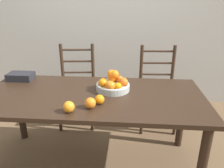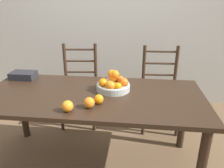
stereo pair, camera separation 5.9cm
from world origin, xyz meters
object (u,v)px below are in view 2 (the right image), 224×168
at_px(fruit_bowl, 113,84).
at_px(book_stack, 23,75).
at_px(chair_right, 160,90).
at_px(orange_loose_0, 99,99).
at_px(chair_left, 80,87).
at_px(orange_loose_1, 68,106).
at_px(orange_loose_2, 89,103).

relative_size(fruit_bowl, book_stack, 1.22).
height_order(chair_right, book_stack, chair_right).
distance_m(orange_loose_0, chair_right, 1.12).
xyz_separation_m(chair_left, chair_right, (0.96, 0.00, 0.00)).
bearing_deg(orange_loose_1, chair_right, 54.86).
bearing_deg(book_stack, chair_right, 18.43).
relative_size(orange_loose_1, book_stack, 0.34).
distance_m(orange_loose_1, orange_loose_2, 0.16).
distance_m(orange_loose_1, chair_left, 1.14).
bearing_deg(chair_left, orange_loose_0, -71.75).
bearing_deg(orange_loose_0, orange_loose_1, -143.60).
xyz_separation_m(orange_loose_2, book_stack, (-0.79, 0.54, -0.01)).
height_order(fruit_bowl, orange_loose_2, fruit_bowl).
distance_m(fruit_bowl, orange_loose_1, 0.50).
bearing_deg(fruit_bowl, book_stack, 168.47).
height_order(orange_loose_0, orange_loose_2, orange_loose_2).
bearing_deg(chair_right, chair_left, 177.54).
distance_m(orange_loose_2, chair_left, 1.10).
bearing_deg(chair_left, book_stack, -138.49).
xyz_separation_m(orange_loose_2, chair_right, (0.62, 1.00, -0.30)).
relative_size(fruit_bowl, chair_right, 0.30).
relative_size(orange_loose_1, orange_loose_2, 1.00).
distance_m(fruit_bowl, chair_right, 0.87).
relative_size(orange_loose_0, chair_right, 0.08).
bearing_deg(book_stack, orange_loose_1, -43.31).
bearing_deg(chair_right, orange_loose_0, -123.48).
bearing_deg(chair_right, book_stack, -164.04).
relative_size(fruit_bowl, chair_left, 0.30).
xyz_separation_m(orange_loose_0, chair_right, (0.56, 0.93, -0.29)).
bearing_deg(fruit_bowl, orange_loose_0, -106.33).
bearing_deg(chair_left, orange_loose_1, -84.40).
height_order(orange_loose_0, book_stack, orange_loose_0).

